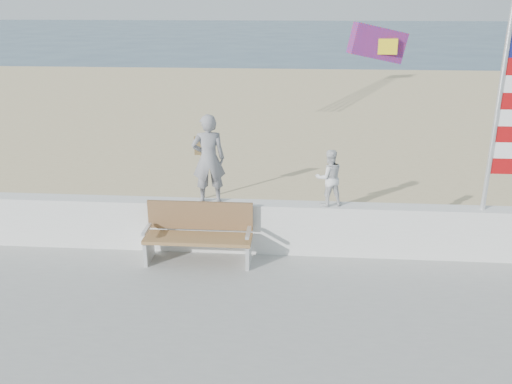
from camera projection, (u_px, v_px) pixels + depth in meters
ground at (233, 321)px, 7.84m from camera, size 220.00×220.00×0.00m
sand at (268, 152)px, 16.27m from camera, size 90.00×40.00×0.08m
seawall at (246, 226)px, 9.50m from camera, size 30.00×0.35×0.90m
adult at (209, 159)px, 9.13m from camera, size 0.62×0.47×1.54m
child at (329, 178)px, 9.08m from camera, size 0.56×0.48×0.97m
bench at (199, 233)px, 9.11m from camera, size 1.80×0.57×1.00m
flag at (508, 95)px, 8.40m from camera, size 0.50×0.08×3.50m
parafoil_kite at (379, 44)px, 9.73m from camera, size 1.11×0.54×0.74m
sign at (202, 162)px, 12.10m from camera, size 0.32×0.07×1.46m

